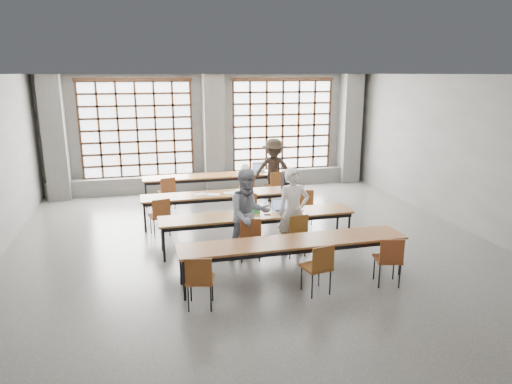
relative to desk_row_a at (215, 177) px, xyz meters
The scene contains 40 objects.
floor 4.06m from the desk_row_a, 87.12° to the right, with size 11.00×11.00×0.00m, color #51514E.
ceiling 4.91m from the desk_row_a, 87.12° to the right, with size 11.00×11.00×0.00m, color silver.
wall_back 1.86m from the desk_row_a, 82.38° to the left, with size 10.00×10.00×0.00m, color #595957.
wall_front 9.56m from the desk_row_a, 88.79° to the right, with size 10.00×10.00×0.00m, color #595957.
wall_right 6.65m from the desk_row_a, 37.55° to the right, with size 11.00×11.00×0.00m, color #595957.
column_left 4.60m from the desk_row_a, 164.13° to the left, with size 0.60×0.55×3.50m, color #595856.
column_mid 1.65m from the desk_row_a, 80.66° to the left, with size 0.60×0.55×3.50m, color #595856.
column_right 4.98m from the desk_row_a, 14.57° to the left, with size 0.60×0.55×3.50m, color #595856.
window_left 2.78m from the desk_row_a, 145.22° to the left, with size 3.32×0.12×3.00m.
window_right 3.09m from the desk_row_a, 30.14° to the left, with size 3.32×0.12×3.00m.
sill_ledge 1.38m from the desk_row_a, 81.22° to the left, with size 9.80×0.35×0.50m, color #595856.
desk_row_a is the anchor object (origin of this frame).
desk_row_b 2.07m from the desk_row_a, 91.89° to the right, with size 4.00×0.70×0.73m.
desk_row_c 3.90m from the desk_row_a, 86.30° to the right, with size 4.00×0.70×0.73m.
desk_row_d 5.55m from the desk_row_a, 85.04° to the right, with size 4.00×0.70×0.73m.
chair_back_left 1.52m from the desk_row_a, 155.57° to the right, with size 0.52×0.52×0.88m.
chair_back_mid 1.02m from the desk_row_a, 38.36° to the right, with size 0.45×0.45×0.88m.
chair_back_right 1.73m from the desk_row_a, 21.30° to the right, with size 0.48×0.48×0.88m.
chair_mid_left 3.16m from the desk_row_a, 121.51° to the right, with size 0.50×0.50×0.88m.
chair_mid_centre 2.72m from the desk_row_a, 83.14° to the right, with size 0.46×0.46×0.88m.
chair_mid_right 3.20m from the desk_row_a, 57.53° to the right, with size 0.50×0.50×0.88m.
chair_front_left 4.53m from the desk_row_a, 90.73° to the right, with size 0.47×0.47×0.88m.
chair_front_right 4.61m from the desk_row_a, 79.17° to the right, with size 0.48×0.49×0.88m.
chair_near_left 6.28m from the desk_row_a, 101.37° to the right, with size 0.50×0.51×0.88m.
chair_near_mid 6.20m from the desk_row_a, 83.57° to the right, with size 0.49×0.49×0.88m.
chair_near_right 6.46m from the desk_row_a, 72.33° to the right, with size 0.51×0.51×0.88m.
student_male 4.48m from the desk_row_a, 79.03° to the right, with size 0.64×0.42×1.76m, color white.
student_female 4.40m from the desk_row_a, 90.62° to the right, with size 0.87×0.67×1.78m, color #1A294E.
student_back 1.69m from the desk_row_a, 17.35° to the right, with size 1.14×0.66×1.77m, color black.
laptop_front 3.87m from the desk_row_a, 78.15° to the right, with size 0.40×0.35×0.26m.
laptop_back 1.35m from the desk_row_a, ahead, with size 0.40×0.35×0.26m.
mouse 4.10m from the desk_row_a, 72.93° to the right, with size 0.10×0.06×0.04m, color white.
green_box 3.82m from the desk_row_a, 86.97° to the right, with size 0.25×0.09×0.09m, color green.
phone 4.02m from the desk_row_a, 83.83° to the right, with size 0.13×0.06×0.01m, color black.
paper_sheet_a 2.13m from the desk_row_a, 108.32° to the right, with size 0.30×0.21×0.00m, color silver.
paper_sheet_b 2.15m from the desk_row_a, 99.86° to the right, with size 0.30×0.21×0.00m, color white.
paper_sheet_c 2.07m from the desk_row_a, 89.12° to the right, with size 0.30×0.21×0.00m, color white.
backpack 2.55m from the desk_row_a, 52.80° to the right, with size 0.32×0.20×0.40m, color black.
plastic_bag 0.93m from the desk_row_a, ahead, with size 0.26×0.21×0.29m, color white.
red_pouch 6.20m from the desk_row_a, 101.35° to the right, with size 0.20×0.08×0.06m, color maroon.
Camera 1 is at (-2.18, -8.52, 3.52)m, focal length 32.00 mm.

